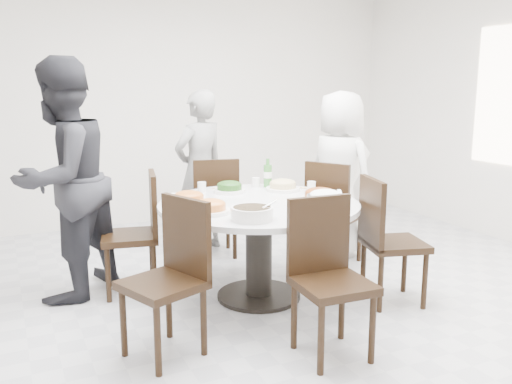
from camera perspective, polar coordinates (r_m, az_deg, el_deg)
name	(u,v)px	position (r m, az deg, el deg)	size (l,w,h in m)	color
floor	(278,312)	(4.01, 2.37, -12.49)	(6.00, 6.00, 0.01)	silver
wall_back	(160,103)	(6.48, -10.10, 9.22)	(6.00, 0.01, 2.80)	white
dining_table	(259,251)	(4.13, 0.30, -6.18)	(1.50, 1.50, 0.75)	silver
chair_ne	(335,212)	(4.96, 8.37, -2.13)	(0.42, 0.42, 0.95)	black
chair_n	(213,207)	(5.15, -4.50, -1.53)	(0.42, 0.42, 0.95)	black
chair_nw	(130,234)	(4.32, -13.17, -4.32)	(0.42, 0.42, 0.95)	black
chair_sw	(162,281)	(3.29, -9.86, -9.20)	(0.42, 0.42, 0.95)	black
chair_s	(333,281)	(3.27, 8.14, -9.26)	(0.42, 0.42, 0.95)	black
chair_se	(395,241)	(4.16, 14.39, -5.01)	(0.42, 0.42, 0.95)	black
diner_right	(340,174)	(5.19, 8.81, 1.89)	(0.76, 0.50, 1.56)	white
diner_middle	(200,171)	(5.30, -5.92, 2.20)	(0.57, 0.38, 1.57)	black
diner_left	(63,180)	(4.29, -19.62, 1.16)	(0.88, 0.69, 1.82)	black
dish_greens	(229,188)	(4.41, -2.81, 0.38)	(0.26, 0.26, 0.07)	white
dish_pale	(283,186)	(4.48, 2.84, 0.62)	(0.28, 0.28, 0.07)	white
dish_orange	(189,199)	(4.01, -7.11, -0.72)	(0.29, 0.29, 0.08)	white
dish_redbrown	(320,196)	(4.12, 6.76, -0.41)	(0.30, 0.30, 0.07)	white
dish_tofu	(210,208)	(3.71, -4.87, -1.68)	(0.28, 0.28, 0.07)	white
rice_bowl	(325,203)	(3.79, 7.32, -1.14)	(0.26, 0.26, 0.11)	silver
soup_bowl	(252,213)	(3.51, -0.44, -2.26)	(0.28, 0.28, 0.09)	white
beverage_bottle	(268,173)	(4.62, 1.24, 2.02)	(0.07, 0.07, 0.25)	#357B31
tea_cups	(222,184)	(4.59, -3.61, 0.90)	(0.07, 0.07, 0.08)	white
chopsticks	(226,187)	(4.60, -3.17, 0.50)	(0.24, 0.04, 0.01)	tan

